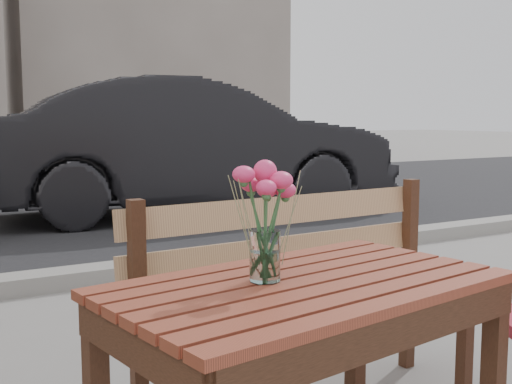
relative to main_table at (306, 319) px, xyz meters
The scene contains 5 objects.
street 4.99m from the main_table, 87.83° to the left, with size 30.00×8.12×0.12m.
main_table is the anchor object (origin of this frame).
main_bench 0.69m from the main_table, 56.32° to the left, with size 1.46×0.49×0.90m.
main_vase 0.35m from the main_table, 155.79° to the left, with size 0.19×0.19×0.34m.
parked_car 5.95m from the main_table, 68.90° to the left, with size 1.68×4.81×1.59m, color black.
Camera 1 is at (-1.21, -1.36, 1.16)m, focal length 45.00 mm.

